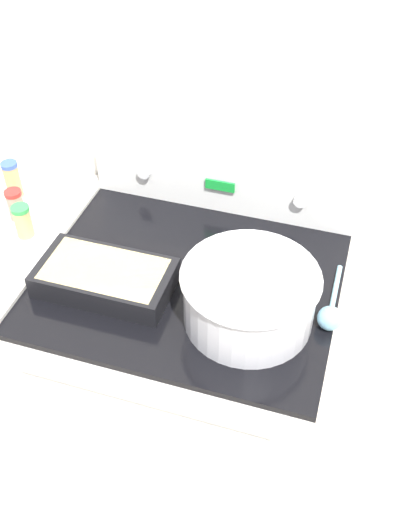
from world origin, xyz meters
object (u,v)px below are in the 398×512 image
(mixing_bowl, at_px, (249,294))
(spice_jar_green_cap, at_px, (23,221))
(ladle, at_px, (330,314))
(spice_jar_red_cap, at_px, (16,205))
(casserole_dish, at_px, (105,277))
(spice_jar_blue_cap, at_px, (12,179))

(mixing_bowl, relative_size, spice_jar_green_cap, 3.38)
(ladle, height_order, spice_jar_green_cap, spice_jar_green_cap)
(spice_jar_green_cap, relative_size, spice_jar_red_cap, 1.04)
(ladle, bearing_deg, casserole_dish, -174.87)
(ladle, bearing_deg, spice_jar_green_cap, 175.89)
(casserole_dish, bearing_deg, mixing_bowl, 0.44)
(ladle, relative_size, spice_jar_blue_cap, 2.10)
(casserole_dish, xyz_separation_m, spice_jar_red_cap, (-0.37, 0.18, 0.02))
(ladle, distance_m, spice_jar_blue_cap, 1.05)
(mixing_bowl, height_order, ladle, mixing_bowl)
(spice_jar_blue_cap, bearing_deg, spice_jar_red_cap, -56.37)
(spice_jar_red_cap, height_order, spice_jar_blue_cap, spice_jar_blue_cap)
(spice_jar_green_cap, distance_m, spice_jar_blue_cap, 0.21)
(spice_jar_red_cap, bearing_deg, spice_jar_green_cap, -46.23)
(ladle, distance_m, spice_jar_green_cap, 0.90)
(spice_jar_red_cap, bearing_deg, casserole_dish, -26.36)
(mixing_bowl, distance_m, spice_jar_green_cap, 0.70)
(casserole_dish, distance_m, ladle, 0.59)
(mixing_bowl, relative_size, ladle, 1.36)
(mixing_bowl, height_order, spice_jar_green_cap, mixing_bowl)
(ladle, relative_size, spice_jar_green_cap, 2.49)
(casserole_dish, relative_size, spice_jar_green_cap, 3.51)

